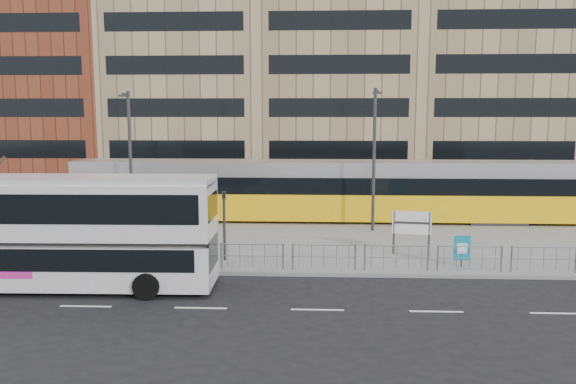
{
  "coord_description": "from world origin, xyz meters",
  "views": [
    {
      "loc": [
        1.8,
        -22.33,
        6.55
      ],
      "look_at": [
        0.56,
        6.0,
        2.67
      ],
      "focal_mm": 35.0,
      "sensor_mm": 36.0,
      "label": 1
    }
  ],
  "objects_px": {
    "ad_panel": "(462,249)",
    "traffic_light_west": "(224,216)",
    "tram": "(328,191)",
    "station_sign": "(412,225)",
    "lamp_post_east": "(374,154)",
    "double_decker_bus": "(71,229)",
    "pedestrian": "(116,223)",
    "lamp_post_west": "(130,154)"
  },
  "relations": [
    {
      "from": "pedestrian",
      "to": "double_decker_bus",
      "type": "bearing_deg",
      "value": 176.53
    },
    {
      "from": "tram",
      "to": "lamp_post_west",
      "type": "xyz_separation_m",
      "value": [
        -11.33,
        -2.67,
        2.41
      ]
    },
    {
      "from": "lamp_post_east",
      "to": "lamp_post_west",
      "type": "bearing_deg",
      "value": 178.35
    },
    {
      "from": "tram",
      "to": "station_sign",
      "type": "relative_size",
      "value": 15.28
    },
    {
      "from": "pedestrian",
      "to": "traffic_light_west",
      "type": "xyz_separation_m",
      "value": [
        6.42,
        -4.34,
        1.18
      ]
    },
    {
      "from": "double_decker_bus",
      "to": "lamp_post_west",
      "type": "xyz_separation_m",
      "value": [
        -1.3,
        11.04,
        2.08
      ]
    },
    {
      "from": "station_sign",
      "to": "ad_panel",
      "type": "xyz_separation_m",
      "value": [
        1.79,
        -2.02,
        -0.63
      ]
    },
    {
      "from": "tram",
      "to": "traffic_light_west",
      "type": "relative_size",
      "value": 10.02
    },
    {
      "from": "lamp_post_west",
      "to": "traffic_light_west",
      "type": "bearing_deg",
      "value": -47.9
    },
    {
      "from": "double_decker_bus",
      "to": "lamp_post_west",
      "type": "relative_size",
      "value": 1.39
    },
    {
      "from": "traffic_light_west",
      "to": "lamp_post_east",
      "type": "height_order",
      "value": "lamp_post_east"
    },
    {
      "from": "station_sign",
      "to": "lamp_post_west",
      "type": "height_order",
      "value": "lamp_post_west"
    },
    {
      "from": "tram",
      "to": "station_sign",
      "type": "bearing_deg",
      "value": -66.76
    },
    {
      "from": "station_sign",
      "to": "pedestrian",
      "type": "bearing_deg",
      "value": 176.46
    },
    {
      "from": "tram",
      "to": "pedestrian",
      "type": "bearing_deg",
      "value": -153.86
    },
    {
      "from": "pedestrian",
      "to": "lamp_post_east",
      "type": "xyz_separation_m",
      "value": [
        13.7,
        2.42,
        3.51
      ]
    },
    {
      "from": "station_sign",
      "to": "pedestrian",
      "type": "distance_m",
      "value": 15.19
    },
    {
      "from": "ad_panel",
      "to": "traffic_light_west",
      "type": "xyz_separation_m",
      "value": [
        -10.25,
        0.66,
        1.19
      ]
    },
    {
      "from": "tram",
      "to": "traffic_light_west",
      "type": "bearing_deg",
      "value": -116.1
    },
    {
      "from": "lamp_post_east",
      "to": "double_decker_bus",
      "type": "bearing_deg",
      "value": -139.46
    },
    {
      "from": "ad_panel",
      "to": "traffic_light_west",
      "type": "bearing_deg",
      "value": 170.25
    },
    {
      "from": "tram",
      "to": "station_sign",
      "type": "distance_m",
      "value": 9.22
    },
    {
      "from": "pedestrian",
      "to": "lamp_post_west",
      "type": "distance_m",
      "value": 4.46
    },
    {
      "from": "traffic_light_west",
      "to": "double_decker_bus",
      "type": "bearing_deg",
      "value": -167.07
    },
    {
      "from": "double_decker_bus",
      "to": "tram",
      "type": "relative_size",
      "value": 0.35
    },
    {
      "from": "ad_panel",
      "to": "pedestrian",
      "type": "height_order",
      "value": "pedestrian"
    },
    {
      "from": "tram",
      "to": "station_sign",
      "type": "height_order",
      "value": "tram"
    },
    {
      "from": "pedestrian",
      "to": "traffic_light_west",
      "type": "height_order",
      "value": "traffic_light_west"
    },
    {
      "from": "double_decker_bus",
      "to": "traffic_light_west",
      "type": "bearing_deg",
      "value": 35.86
    },
    {
      "from": "double_decker_bus",
      "to": "traffic_light_west",
      "type": "distance_m",
      "value": 6.47
    },
    {
      "from": "double_decker_bus",
      "to": "pedestrian",
      "type": "bearing_deg",
      "value": 97.65
    },
    {
      "from": "double_decker_bus",
      "to": "lamp_post_west",
      "type": "bearing_deg",
      "value": 95.7
    },
    {
      "from": "tram",
      "to": "traffic_light_west",
      "type": "xyz_separation_m",
      "value": [
        -4.85,
        -9.83,
        0.14
      ]
    },
    {
      "from": "ad_panel",
      "to": "double_decker_bus",
      "type": "bearing_deg",
      "value": -174.26
    },
    {
      "from": "pedestrian",
      "to": "traffic_light_west",
      "type": "relative_size",
      "value": 0.51
    },
    {
      "from": "double_decker_bus",
      "to": "traffic_light_west",
      "type": "xyz_separation_m",
      "value": [
        5.17,
        3.88,
        -0.19
      ]
    },
    {
      "from": "lamp_post_east",
      "to": "station_sign",
      "type": "bearing_deg",
      "value": -77.62
    },
    {
      "from": "traffic_light_west",
      "to": "ad_panel",
      "type": "bearing_deg",
      "value": -27.64
    },
    {
      "from": "lamp_post_west",
      "to": "station_sign",
      "type": "bearing_deg",
      "value": -21.26
    },
    {
      "from": "station_sign",
      "to": "traffic_light_west",
      "type": "bearing_deg",
      "value": -163.11
    },
    {
      "from": "double_decker_bus",
      "to": "traffic_light_west",
      "type": "relative_size",
      "value": 3.47
    },
    {
      "from": "pedestrian",
      "to": "lamp_post_east",
      "type": "height_order",
      "value": "lamp_post_east"
    }
  ]
}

